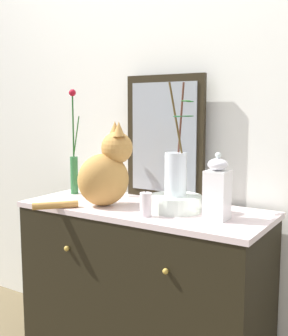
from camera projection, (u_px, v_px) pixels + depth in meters
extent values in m
cube|color=silver|center=(177.00, 99.00, 2.18)|extent=(4.40, 0.08, 2.60)
cube|color=black|center=(144.00, 292.00, 2.04)|extent=(1.14, 0.47, 0.78)
cube|color=beige|center=(144.00, 209.00, 1.98)|extent=(1.16, 0.48, 0.02)
sphere|color=#B79338|center=(67.00, 249.00, 1.93)|extent=(0.02, 0.02, 0.02)
sphere|color=#B79338|center=(165.00, 271.00, 1.66)|extent=(0.02, 0.02, 0.02)
cube|color=black|center=(165.00, 137.00, 2.13)|extent=(0.43, 0.03, 0.61)
cube|color=gray|center=(163.00, 138.00, 2.12)|extent=(0.36, 0.01, 0.54)
ellipsoid|color=#B88440|center=(103.00, 180.00, 1.99)|extent=(0.29, 0.30, 0.24)
sphere|color=#B88440|center=(117.00, 148.00, 1.99)|extent=(0.15, 0.15, 0.15)
cone|color=#B88440|center=(115.00, 128.00, 2.01)|extent=(0.06, 0.06, 0.07)
cone|color=#B88440|center=(119.00, 129.00, 1.94)|extent=(0.06, 0.06, 0.07)
cylinder|color=#B88440|center=(55.00, 205.00, 1.94)|extent=(0.16, 0.18, 0.03)
cylinder|color=#2E6F3B|center=(74.00, 175.00, 2.27)|extent=(0.04, 0.04, 0.20)
cylinder|color=#1F531F|center=(73.00, 127.00, 2.24)|extent=(0.01, 0.01, 0.31)
sphere|color=maroon|center=(72.00, 93.00, 2.21)|extent=(0.04, 0.04, 0.04)
cylinder|color=#1E521A|center=(76.00, 136.00, 2.23)|extent=(0.05, 0.01, 0.21)
cylinder|color=white|center=(175.00, 203.00, 1.90)|extent=(0.23, 0.23, 0.07)
cylinder|color=silver|center=(176.00, 174.00, 1.88)|extent=(0.10, 0.10, 0.19)
cylinder|color=#513F1F|center=(177.00, 127.00, 1.83)|extent=(0.06, 0.05, 0.38)
ellipsoid|color=#164F27|center=(177.00, 116.00, 1.77)|extent=(0.05, 0.08, 0.01)
ellipsoid|color=#1D5A1E|center=(186.00, 101.00, 1.77)|extent=(0.08, 0.07, 0.01)
cylinder|color=#533022|center=(180.00, 126.00, 1.86)|extent=(0.06, 0.05, 0.37)
ellipsoid|color=#1A4B21|center=(187.00, 116.00, 1.87)|extent=(0.06, 0.08, 0.01)
ellipsoid|color=#18571C|center=(190.00, 101.00, 1.85)|extent=(0.07, 0.08, 0.01)
cube|color=white|center=(217.00, 195.00, 1.74)|extent=(0.09, 0.09, 0.20)
ellipsoid|color=white|center=(218.00, 164.00, 1.72)|extent=(0.08, 0.08, 0.05)
sphere|color=white|center=(218.00, 155.00, 1.72)|extent=(0.02, 0.02, 0.02)
cylinder|color=silver|center=(146.00, 205.00, 1.80)|extent=(0.05, 0.05, 0.10)
cylinder|color=black|center=(146.00, 191.00, 1.79)|extent=(0.00, 0.00, 0.01)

